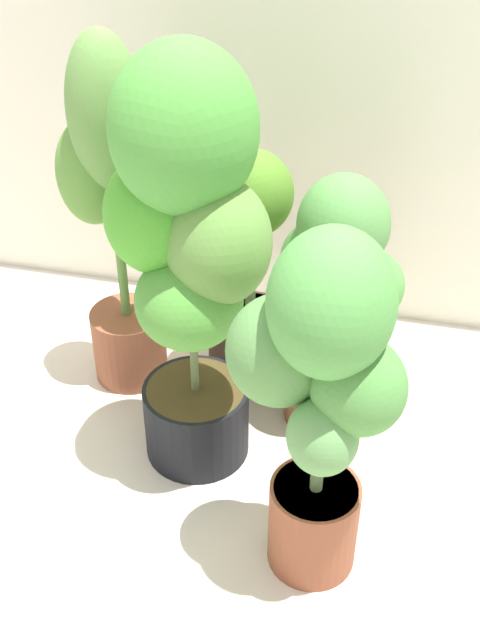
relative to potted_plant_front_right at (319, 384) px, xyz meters
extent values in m
plane|color=silver|center=(-0.30, 0.12, -0.50)|extent=(8.00, 8.00, 0.00)
cylinder|color=brown|center=(0.01, 0.00, -0.39)|extent=(0.19, 0.19, 0.22)
cylinder|color=#3C2E1B|center=(0.01, 0.00, -0.29)|extent=(0.18, 0.18, 0.02)
cylinder|color=#62804B|center=(0.01, 0.00, -0.02)|extent=(0.03, 0.03, 0.53)
ellipsoid|color=#509946|center=(0.01, 0.00, 0.18)|extent=(0.25, 0.27, 0.28)
ellipsoid|color=#578E49|center=(-0.08, 0.02, 0.05)|extent=(0.26, 0.26, 0.22)
ellipsoid|color=#509143|center=(0.07, -0.02, 0.02)|extent=(0.26, 0.26, 0.19)
ellipsoid|color=#639C57|center=(0.02, -0.06, -0.07)|extent=(0.19, 0.19, 0.16)
cylinder|color=black|center=(-0.33, 0.27, -0.40)|extent=(0.26, 0.26, 0.20)
cylinder|color=#47371C|center=(-0.33, 0.27, -0.31)|extent=(0.24, 0.24, 0.02)
cylinder|color=#607345|center=(-0.33, 0.27, 0.07)|extent=(0.02, 0.02, 0.75)
ellipsoid|color=#4C9B3B|center=(-0.33, 0.27, 0.36)|extent=(0.41, 0.41, 0.35)
ellipsoid|color=green|center=(-0.39, 0.28, 0.16)|extent=(0.25, 0.27, 0.27)
ellipsoid|color=#5E8E3F|center=(-0.26, 0.24, 0.13)|extent=(0.31, 0.33, 0.28)
ellipsoid|color=#4E9638|center=(-0.31, 0.21, 0.00)|extent=(0.30, 0.29, 0.21)
cylinder|color=brown|center=(-0.02, 0.47, -0.42)|extent=(0.23, 0.23, 0.17)
cylinder|color=#442A1E|center=(-0.02, 0.47, -0.34)|extent=(0.21, 0.21, 0.02)
cylinder|color=olive|center=(-0.02, 0.47, -0.10)|extent=(0.02, 0.02, 0.47)
ellipsoid|color=#549049|center=(-0.02, 0.47, 0.08)|extent=(0.26, 0.26, 0.24)
ellipsoid|color=#528C49|center=(-0.09, 0.49, -0.04)|extent=(0.18, 0.18, 0.20)
ellipsoid|color=#549845|center=(0.05, 0.44, -0.06)|extent=(0.20, 0.21, 0.17)
cylinder|color=brown|center=(-0.59, 0.52, -0.40)|extent=(0.20, 0.20, 0.21)
cylinder|color=#44291C|center=(-0.59, 0.52, -0.30)|extent=(0.19, 0.19, 0.02)
cylinder|color=#59843C|center=(-0.59, 0.52, 0.03)|extent=(0.03, 0.03, 0.64)
ellipsoid|color=#629346|center=(-0.59, 0.52, 0.27)|extent=(0.23, 0.22, 0.39)
ellipsoid|color=#5C913C|center=(-0.66, 0.54, 0.11)|extent=(0.23, 0.23, 0.28)
ellipsoid|color=#598948|center=(-0.50, 0.49, 0.08)|extent=(0.19, 0.20, 0.27)
cylinder|color=#342219|center=(-0.26, 0.59, -0.40)|extent=(0.23, 0.23, 0.21)
cylinder|color=#41361B|center=(-0.26, 0.59, -0.30)|extent=(0.21, 0.21, 0.02)
cylinder|color=#5E7B48|center=(-0.26, 0.59, -0.09)|extent=(0.03, 0.03, 0.42)
ellipsoid|color=#518228|center=(-0.26, 0.59, 0.07)|extent=(0.25, 0.26, 0.22)
ellipsoid|color=#3F8129|center=(-0.34, 0.61, -0.04)|extent=(0.22, 0.22, 0.14)
camera|label=1|loc=(0.11, -1.11, 0.95)|focal=44.03mm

